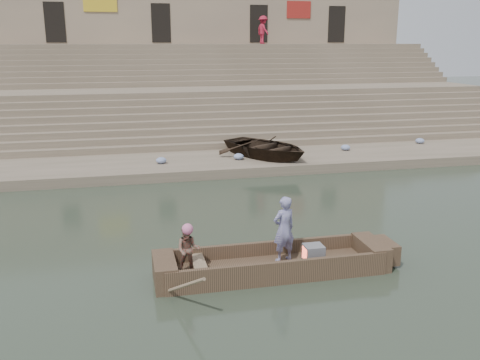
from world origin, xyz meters
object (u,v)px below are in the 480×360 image
object	(u,v)px
standing_man	(284,229)
beached_rowboat	(266,147)
main_rowboat	(272,269)
pedestrian	(263,30)
rowing_man	(188,250)
television	(313,253)

from	to	relation	value
standing_man	beached_rowboat	distance (m)	10.88
main_rowboat	standing_man	xyz separation A→B (m)	(0.33, 0.17, 0.92)
pedestrian	rowing_man	bearing A→B (deg)	146.06
television	pedestrian	world-z (taller)	pedestrian
rowing_man	beached_rowboat	bearing A→B (deg)	78.63
rowing_man	pedestrian	xyz separation A→B (m)	(8.61, 25.52, 5.37)
rowing_man	pedestrian	world-z (taller)	pedestrian
standing_man	television	xyz separation A→B (m)	(0.70, -0.17, -0.61)
television	beached_rowboat	distance (m)	10.91
main_rowboat	beached_rowboat	distance (m)	11.14
television	pedestrian	distance (m)	26.75
pedestrian	beached_rowboat	bearing A→B (deg)	150.32
beached_rowboat	pedestrian	world-z (taller)	pedestrian
television	beached_rowboat	xyz separation A→B (m)	(1.79, 10.76, 0.43)
main_rowboat	standing_man	bearing A→B (deg)	27.45
main_rowboat	pedestrian	distance (m)	27.06
television	pedestrian	bearing A→B (deg)	77.67
main_rowboat	standing_man	world-z (taller)	standing_man
main_rowboat	television	size ratio (longest dim) A/B	10.87
rowing_man	television	distance (m)	3.05
standing_man	television	size ratio (longest dim) A/B	3.53
main_rowboat	pedestrian	xyz separation A→B (m)	(6.61, 25.53, 6.04)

